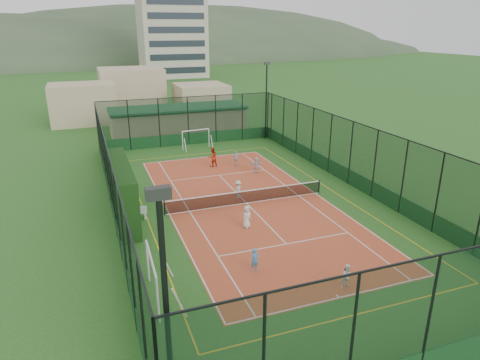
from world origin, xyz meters
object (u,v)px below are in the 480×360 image
object	(u,v)px
floodlight_sw	(168,333)
futsal_goal_near	(152,279)
apartment_tower	(171,12)
child_far_right	(236,159)
white_bench	(133,212)
coach	(213,157)
floodlight_ne	(266,101)
child_near_mid	(255,260)
child_far_left	(238,189)
child_far_back	(257,165)
child_near_right	(347,276)
futsal_goal_far	(196,139)
clubhouse	(178,120)
child_near_left	(247,217)

from	to	relation	value
floodlight_sw	futsal_goal_near	xyz separation A→B (m)	(0.59, 7.48, -3.02)
apartment_tower	child_far_right	xyz separation A→B (m)	(-9.80, -73.65, -14.32)
white_bench	coach	distance (m)	11.85
floodlight_ne	apartment_tower	world-z (taller)	apartment_tower
child_near_mid	child_far_left	size ratio (longest dim) A/B	0.93
child_far_back	child_far_right	bearing A→B (deg)	-57.73
child_near_right	child_far_left	distance (m)	12.51
child_near_right	child_far_left	size ratio (longest dim) A/B	0.94
floodlight_ne	futsal_goal_far	xyz separation A→B (m)	(-8.29, -1.38, -3.17)
coach	white_bench	bearing A→B (deg)	30.20
child_far_right	floodlight_ne	bearing A→B (deg)	-121.61
child_far_left	child_far_right	xyz separation A→B (m)	(2.41, 7.15, 0.02)
clubhouse	futsal_goal_near	bearing A→B (deg)	-104.44
clubhouse	white_bench	size ratio (longest dim) A/B	8.74
child_near_right	child_far_right	size ratio (longest dim) A/B	0.92
futsal_goal_near	child_far_back	size ratio (longest dim) A/B	2.46
futsal_goal_near	child_near_left	bearing A→B (deg)	-48.70
clubhouse	child_near_right	distance (m)	33.29
child_near_mid	child_far_left	distance (m)	9.88
floodlight_sw	white_bench	bearing A→B (deg)	87.26
child_far_left	child_near_mid	bearing A→B (deg)	40.61
floodlight_sw	futsal_goal_near	distance (m)	8.09
child_far_back	floodlight_sw	bearing A→B (deg)	72.81
child_near_left	coach	size ratio (longest dim) A/B	0.82
clubhouse	child_far_back	bearing A→B (deg)	-78.85
child_near_right	child_near_mid	bearing A→B (deg)	139.48
child_far_left	child_far_back	size ratio (longest dim) A/B	0.94
apartment_tower	child_far_right	distance (m)	75.67
child_far_left	coach	size ratio (longest dim) A/B	0.75
child_near_mid	child_far_right	xyz separation A→B (m)	(4.94, 16.70, 0.06)
futsal_goal_far	coach	bearing A→B (deg)	-98.17
floodlight_ne	apartment_tower	distance (m)	66.39
apartment_tower	futsal_goal_near	size ratio (longest dim) A/B	8.78
child_near_left	clubhouse	bearing A→B (deg)	52.87
white_bench	child_near_right	world-z (taller)	child_near_right
child_far_back	coach	distance (m)	4.20
white_bench	coach	world-z (taller)	coach
white_bench	coach	size ratio (longest dim) A/B	0.99
child_near_right	child_near_left	bearing A→B (deg)	104.58
apartment_tower	floodlight_sw	bearing A→B (deg)	-101.80
child_far_right	child_far_left	bearing A→B (deg)	77.58
futsal_goal_near	child_far_left	size ratio (longest dim) A/B	2.61
clubhouse	child_far_back	world-z (taller)	clubhouse
apartment_tower	coach	bearing A→B (deg)	-99.19
futsal_goal_far	child_far_left	xyz separation A→B (m)	(-0.53, -14.02, -0.29)
child_near_left	child_near_right	distance (m)	7.98
white_bench	child_near_left	distance (m)	7.43
floodlight_ne	futsal_goal_near	world-z (taller)	floodlight_ne
futsal_goal_far	clubhouse	bearing A→B (deg)	85.77
clubhouse	apartment_tower	bearing A→B (deg)	78.69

